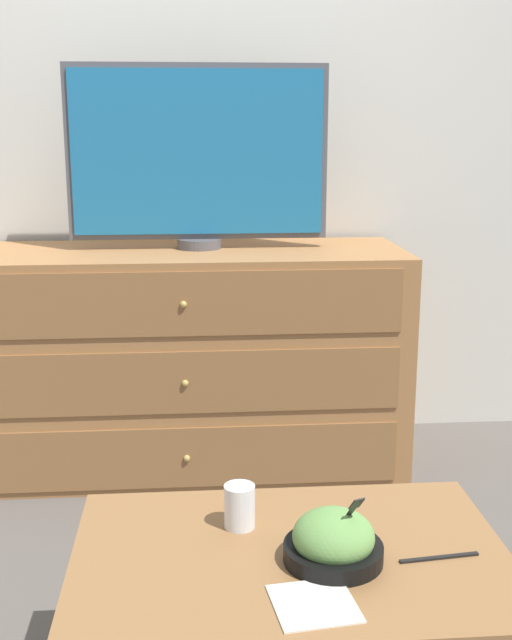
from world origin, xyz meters
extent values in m
plane|color=#56514C|center=(0.00, 0.00, 0.00)|extent=(12.00, 12.00, 0.00)
cube|color=silver|center=(0.00, 0.03, 1.30)|extent=(12.00, 0.05, 2.60)
cube|color=#9E6B3D|center=(0.08, -0.32, 0.42)|extent=(1.63, 0.58, 0.83)
cube|color=brown|center=(0.08, -0.61, 0.14)|extent=(1.50, 0.01, 0.22)
sphere|color=tan|center=(0.08, -0.62, 0.14)|extent=(0.02, 0.02, 0.02)
cube|color=brown|center=(0.08, -0.61, 0.42)|extent=(1.50, 0.01, 0.22)
sphere|color=tan|center=(0.08, -0.62, 0.42)|extent=(0.02, 0.02, 0.02)
cube|color=brown|center=(0.08, -0.61, 0.69)|extent=(1.50, 0.01, 0.22)
sphere|color=tan|center=(0.08, -0.62, 0.69)|extent=(0.02, 0.02, 0.02)
cylinder|color=#515156|center=(0.14, -0.28, 0.85)|extent=(0.16, 0.16, 0.04)
cube|color=#515156|center=(0.14, -0.27, 1.18)|extent=(0.95, 0.04, 0.63)
cube|color=#1E6B9E|center=(0.14, -0.30, 1.18)|extent=(0.91, 0.01, 0.59)
cube|color=olive|center=(0.30, -1.76, 0.41)|extent=(0.91, 0.61, 0.02)
cylinder|color=brown|center=(-0.11, -1.49, 0.20)|extent=(0.04, 0.04, 0.40)
cylinder|color=brown|center=(0.72, -1.49, 0.20)|extent=(0.04, 0.04, 0.40)
cylinder|color=black|center=(0.39, -1.80, 0.43)|extent=(0.20, 0.20, 0.04)
ellipsoid|color=#66994C|center=(0.39, -1.80, 0.47)|extent=(0.17, 0.17, 0.11)
cube|color=black|center=(0.41, -1.79, 0.50)|extent=(0.04, 0.09, 0.11)
cube|color=black|center=(0.42, -1.83, 0.56)|extent=(0.03, 0.03, 0.03)
cylinder|color=#9E6638|center=(0.20, -1.64, 0.45)|extent=(0.06, 0.06, 0.06)
cylinder|color=white|center=(0.20, -1.64, 0.46)|extent=(0.07, 0.07, 0.10)
cube|color=silver|center=(0.32, -1.95, 0.42)|extent=(0.17, 0.17, 0.00)
cube|color=black|center=(0.60, -1.81, 0.42)|extent=(0.17, 0.03, 0.01)
camera|label=1|loc=(0.11, -3.25, 1.28)|focal=45.00mm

